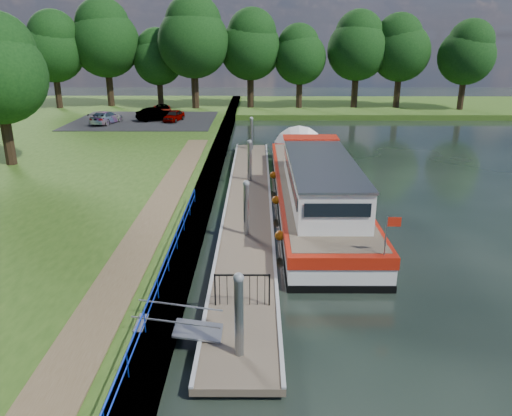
{
  "coord_description": "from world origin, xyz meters",
  "views": [
    {
      "loc": [
        0.52,
        -12.5,
        8.95
      ],
      "look_at": [
        0.43,
        9.26,
        1.4
      ],
      "focal_mm": 35.0,
      "sensor_mm": 36.0,
      "label": 1
    }
  ],
  "objects_px": {
    "car_b": "(156,114)",
    "car_a": "(174,116)",
    "barge": "(313,185)",
    "pontoon": "(248,207)",
    "car_d": "(163,110)",
    "car_c": "(106,117)"
  },
  "relations": [
    {
      "from": "pontoon",
      "to": "barge",
      "type": "xyz_separation_m",
      "value": [
        3.6,
        1.15,
        0.9
      ]
    },
    {
      "from": "barge",
      "to": "car_a",
      "type": "bearing_deg",
      "value": 116.32
    },
    {
      "from": "barge",
      "to": "car_d",
      "type": "height_order",
      "value": "barge"
    },
    {
      "from": "barge",
      "to": "car_d",
      "type": "bearing_deg",
      "value": 116.12
    },
    {
      "from": "barge",
      "to": "car_c",
      "type": "distance_m",
      "value": 28.13
    },
    {
      "from": "pontoon",
      "to": "car_a",
      "type": "distance_m",
      "value": 25.62
    },
    {
      "from": "car_a",
      "to": "car_d",
      "type": "xyz_separation_m",
      "value": [
        -1.84,
        3.95,
        0.01
      ]
    },
    {
      "from": "barge",
      "to": "pontoon",
      "type": "bearing_deg",
      "value": -162.2
    },
    {
      "from": "car_b",
      "to": "car_c",
      "type": "height_order",
      "value": "car_b"
    },
    {
      "from": "barge",
      "to": "car_a",
      "type": "relative_size",
      "value": 6.56
    },
    {
      "from": "pontoon",
      "to": "barge",
      "type": "height_order",
      "value": "barge"
    },
    {
      "from": "car_a",
      "to": "car_d",
      "type": "distance_m",
      "value": 4.36
    },
    {
      "from": "car_a",
      "to": "car_d",
      "type": "bearing_deg",
      "value": 127.7
    },
    {
      "from": "pontoon",
      "to": "car_d",
      "type": "bearing_deg",
      "value": 108.94
    },
    {
      "from": "pontoon",
      "to": "car_b",
      "type": "bearing_deg",
      "value": 111.48
    },
    {
      "from": "car_a",
      "to": "car_b",
      "type": "distance_m",
      "value": 1.87
    },
    {
      "from": "car_b",
      "to": "car_c",
      "type": "xyz_separation_m",
      "value": [
        -4.51,
        -1.76,
        -0.03
      ]
    },
    {
      "from": "pontoon",
      "to": "car_d",
      "type": "distance_m",
      "value": 29.94
    },
    {
      "from": "pontoon",
      "to": "barge",
      "type": "relative_size",
      "value": 1.42
    },
    {
      "from": "pontoon",
      "to": "car_a",
      "type": "xyz_separation_m",
      "value": [
        -7.88,
        24.35,
        1.2
      ]
    },
    {
      "from": "car_b",
      "to": "car_a",
      "type": "bearing_deg",
      "value": -124.08
    },
    {
      "from": "car_c",
      "to": "barge",
      "type": "bearing_deg",
      "value": 141.95
    }
  ]
}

